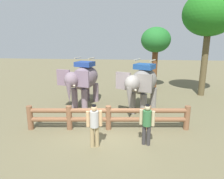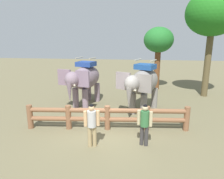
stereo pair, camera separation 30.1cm
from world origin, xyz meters
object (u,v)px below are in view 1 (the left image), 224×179
log_fence (108,116)px  tree_far_left (156,42)px  elephant_center (142,83)px  tourist_woman_in_black (94,123)px  elephant_near_left (84,79)px  tree_back_center (210,14)px  tourist_man_in_blue (147,122)px

log_fence → tree_far_left: size_ratio=1.49×
elephant_center → tourist_woman_in_black: bearing=-114.8°
log_fence → elephant_center: elephant_center is taller
elephant_center → tourist_woman_in_black: size_ratio=2.03×
log_fence → elephant_near_left: elephant_near_left is taller
tree_far_left → tree_back_center: tree_back_center is taller
elephant_near_left → tree_far_left: tree_far_left is taller
tourist_woman_in_black → tree_back_center: tree_back_center is taller
log_fence → tree_back_center: size_ratio=1.02×
elephant_center → tourist_man_in_blue: size_ratio=2.08×
log_fence → tourist_man_in_blue: bearing=-37.2°
elephant_near_left → tourist_woman_in_black: elephant_near_left is taller
tourist_man_in_blue → log_fence: bearing=142.8°
tourist_woman_in_black → tree_far_left: tree_far_left is taller
tourist_man_in_blue → tree_far_left: bearing=83.0°
elephant_near_left → elephant_center: 3.37m
elephant_center → elephant_near_left: bearing=168.6°
elephant_near_left → tourist_woman_in_black: 4.87m
tourist_woman_in_black → tree_back_center: 10.64m
elephant_near_left → tree_back_center: bearing=21.9°
tourist_man_in_blue → tree_far_left: (1.09, 8.89, 2.67)m
log_fence → tree_far_left: bearing=71.3°
tree_back_center → tourist_woman_in_black: bearing=-128.4°
elephant_center → tree_far_left: 5.78m
log_fence → tourist_man_in_blue: 1.95m
tourist_man_in_blue → tourist_woman_in_black: bearing=-169.7°
log_fence → tree_back_center: 9.58m
tourist_woman_in_black → tree_back_center: (6.03, 7.61, 4.35)m
tree_far_left → tree_back_center: bearing=-27.7°
tourist_man_in_blue → tree_far_left: 9.35m
tourist_man_in_blue → tree_far_left: size_ratio=0.34×
tourist_woman_in_black → tourist_man_in_blue: bearing=10.3°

